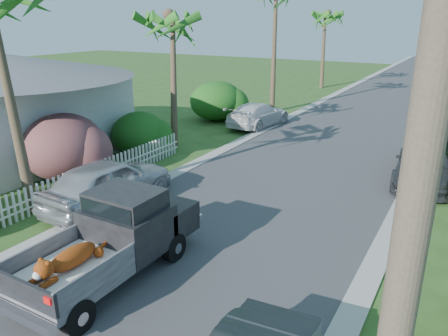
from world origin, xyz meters
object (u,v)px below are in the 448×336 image
Objects in this scene: palm_l_b at (171,16)px; palm_l_d at (326,13)px; pickup_truck at (120,234)px; parked_car_rf at (445,143)px; parked_car_ln at (108,183)px; parked_car_lf at (258,115)px; house_left at (1,108)px; utility_pole_a at (410,236)px; parked_car_rm at (425,164)px.

palm_l_b is 0.96× the size of palm_l_d.
parked_car_rf is at bearing 66.67° from pickup_truck.
palm_l_b is (-5.58, 9.99, 5.14)m from pickup_truck.
parked_car_ln is (-3.12, 2.81, -0.18)m from pickup_truck.
parked_car_lf is at bearing -85.75° from parked_car_ln.
parked_car_lf is at bearing 72.63° from palm_l_b.
utility_pole_a is (18.60, -9.00, 2.48)m from house_left.
parked_car_rm is at bearing 17.91° from house_left.
house_left is 1.00× the size of utility_pole_a.
utility_pole_a is at bearing -48.47° from palm_l_b.
palm_l_d is at bearing -78.03° from parked_car_lf.
parked_car_rm is (5.80, 10.67, -0.28)m from pickup_truck.
palm_l_d is at bearing 108.58° from utility_pole_a.
house_left reaches higher than parked_car_lf.
parked_car_lf is 0.64× the size of palm_l_b.
utility_pole_a is at bearing -89.76° from parked_car_rf.
parked_car_rm is at bearing -137.26° from parked_car_ln.
palm_l_d is (-5.28, 31.99, 5.43)m from pickup_truck.
utility_pole_a is (12.10, -36.00, -1.84)m from palm_l_d.
parked_car_lf is 13.48m from house_left.
parked_car_lf is 8.13m from palm_l_b.
pickup_truck reaches higher than parked_car_rm.
parked_car_ln is at bearing -130.43° from parked_car_rf.
utility_pole_a is (6.82, -4.01, 3.59)m from pickup_truck.
house_left is (-8.65, 2.18, 1.29)m from parked_car_ln.
palm_l_b is (-2.45, 7.18, 5.32)m from parked_car_ln.
parked_car_rf is 20.38m from house_left.
parked_car_rm is 3.79m from parked_car_rf.
pickup_truck is 12.54m from palm_l_b.
palm_l_d is 0.86× the size of house_left.
parked_car_rm is at bearing 94.01° from utility_pole_a.
parked_car_ln is at bearing 99.59° from parked_car_lf.
pickup_truck is 0.66× the size of palm_l_d.
house_left is (-6.50, -27.00, -4.32)m from palm_l_d.
parked_car_rf is 21.76m from palm_l_d.
parked_car_lf is 0.53× the size of utility_pole_a.
parked_car_ln is at bearing -142.16° from parked_car_rm.
utility_pole_a is (10.60, -19.75, 3.91)m from parked_car_lf.
parked_car_rm reaches higher than parked_car_lf.
palm_l_b is 18.77m from utility_pole_a.
parked_car_rm is at bearing 158.77° from parked_car_lf.
pickup_truck is 1.01× the size of parked_car_rm.
palm_l_d is 38.02m from utility_pole_a.
utility_pole_a is (12.40, -14.00, -1.55)m from palm_l_b.
parked_car_rf is (0.43, 3.76, -0.02)m from parked_car_rm.
parked_car_rf is 0.54× the size of palm_l_d.
parked_car_rf is 13.73m from palm_l_b.
palm_l_d reaches higher than parked_car_ln.
parked_car_rf is at bearing -127.45° from parked_car_ln.
palm_l_d is 28.11m from house_left.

